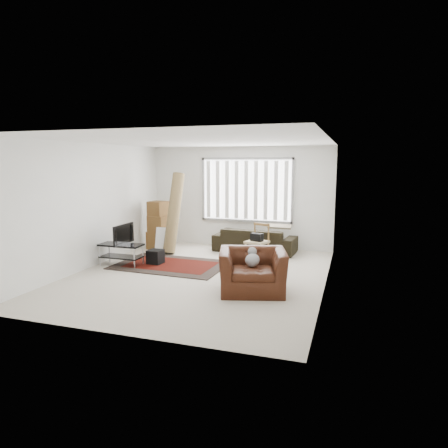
# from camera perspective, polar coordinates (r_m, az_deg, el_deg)

# --- Properties ---
(room) EXTENTS (6.00, 6.02, 2.71)m
(room) POSITION_cam_1_polar(r_m,az_deg,el_deg) (8.41, -2.14, 5.22)
(room) COLOR beige
(room) RESTS_ON ground
(persian_rug) EXTENTS (2.49, 1.71, 0.02)m
(persian_rug) POSITION_cam_1_polar(r_m,az_deg,el_deg) (9.06, -7.58, -5.80)
(persian_rug) COLOR black
(persian_rug) RESTS_ON ground
(tv_stand) EXTENTS (0.97, 0.44, 0.48)m
(tv_stand) POSITION_cam_1_polar(r_m,az_deg,el_deg) (9.21, -14.48, -3.60)
(tv_stand) COLOR black
(tv_stand) RESTS_ON ground
(tv) EXTENTS (0.10, 0.78, 0.45)m
(tv) POSITION_cam_1_polar(r_m,az_deg,el_deg) (9.14, -14.56, -1.40)
(tv) COLOR black
(tv) RESTS_ON tv_stand
(subwoofer) EXTENTS (0.33, 0.33, 0.31)m
(subwoofer) POSITION_cam_1_polar(r_m,az_deg,el_deg) (9.17, -9.77, -4.62)
(subwoofer) COLOR black
(subwoofer) RESTS_ON persian_rug
(moving_boxes) EXTENTS (0.60, 0.56, 1.27)m
(moving_boxes) POSITION_cam_1_polar(r_m,az_deg,el_deg) (10.69, -9.31, -0.42)
(moving_boxes) COLOR brown
(moving_boxes) RESTS_ON ground
(white_flatpack) EXTENTS (0.52, 0.24, 0.65)m
(white_flatpack) POSITION_cam_1_polar(r_m,az_deg,el_deg) (10.25, -8.40, -2.32)
(white_flatpack) COLOR silver
(white_flatpack) RESTS_ON ground
(rolled_rug) EXTENTS (0.38, 0.90, 2.04)m
(rolled_rug) POSITION_cam_1_polar(r_m,az_deg,el_deg) (10.19, -7.18, 1.61)
(rolled_rug) COLOR brown
(rolled_rug) RESTS_ON ground
(sofa) EXTENTS (2.14, 1.04, 0.80)m
(sofa) POSITION_cam_1_polar(r_m,az_deg,el_deg) (10.28, 4.44, -1.77)
(sofa) COLOR black
(sofa) RESTS_ON ground
(side_chair) EXTENTS (0.58, 0.58, 0.85)m
(side_chair) POSITION_cam_1_polar(r_m,az_deg,el_deg) (9.44, 4.79, -2.29)
(side_chair) COLOR #9C8966
(side_chair) RESTS_ON ground
(armchair) EXTENTS (1.40, 1.29, 0.86)m
(armchair) POSITION_cam_1_polar(r_m,az_deg,el_deg) (7.14, 4.09, -6.25)
(armchair) COLOR #3C190C
(armchair) RESTS_ON ground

